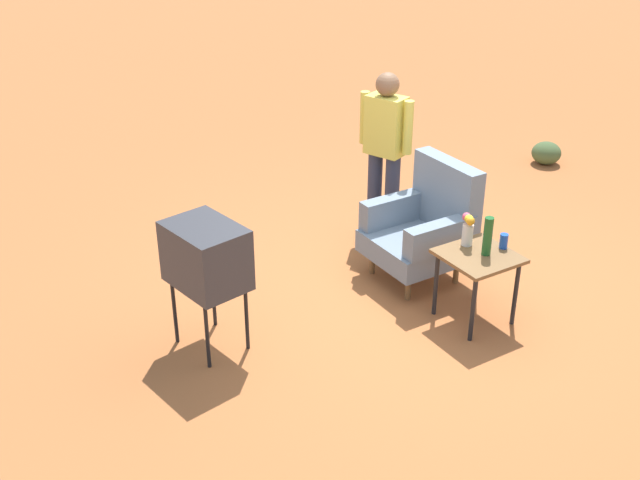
{
  "coord_description": "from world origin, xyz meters",
  "views": [
    {
      "loc": [
        4.64,
        -3.75,
        3.51
      ],
      "look_at": [
        -0.09,
        -0.85,
        0.65
      ],
      "focal_mm": 43.67,
      "sensor_mm": 36.0,
      "label": 1
    }
  ],
  "objects_px": {
    "side_table": "(478,264)",
    "soda_can_blue": "(504,241)",
    "person_standing": "(385,146)",
    "bottle_wine_green": "(488,236)",
    "tv_on_stand": "(206,256)",
    "flower_vase": "(468,228)",
    "armchair": "(425,225)"
  },
  "relations": [
    {
      "from": "side_table",
      "to": "soda_can_blue",
      "type": "relative_size",
      "value": 4.91
    },
    {
      "from": "tv_on_stand",
      "to": "bottle_wine_green",
      "type": "relative_size",
      "value": 3.22
    },
    {
      "from": "armchair",
      "to": "person_standing",
      "type": "relative_size",
      "value": 0.65
    },
    {
      "from": "person_standing",
      "to": "bottle_wine_green",
      "type": "xyz_separation_m",
      "value": [
        1.67,
        -0.21,
        -0.18
      ]
    },
    {
      "from": "tv_on_stand",
      "to": "soda_can_blue",
      "type": "distance_m",
      "value": 2.36
    },
    {
      "from": "person_standing",
      "to": "side_table",
      "type": "bearing_deg",
      "value": -8.92
    },
    {
      "from": "side_table",
      "to": "person_standing",
      "type": "xyz_separation_m",
      "value": [
        -1.64,
        0.26,
        0.43
      ]
    },
    {
      "from": "armchair",
      "to": "side_table",
      "type": "bearing_deg",
      "value": -7.19
    },
    {
      "from": "side_table",
      "to": "flower_vase",
      "type": "xyz_separation_m",
      "value": [
        -0.18,
        0.02,
        0.23
      ]
    },
    {
      "from": "side_table",
      "to": "soda_can_blue",
      "type": "xyz_separation_m",
      "value": [
        0.02,
        0.24,
        0.15
      ]
    },
    {
      "from": "armchair",
      "to": "bottle_wine_green",
      "type": "height_order",
      "value": "armchair"
    },
    {
      "from": "armchair",
      "to": "tv_on_stand",
      "type": "distance_m",
      "value": 2.1
    },
    {
      "from": "side_table",
      "to": "soda_can_blue",
      "type": "distance_m",
      "value": 0.28
    },
    {
      "from": "tv_on_stand",
      "to": "person_standing",
      "type": "bearing_deg",
      "value": 111.09
    },
    {
      "from": "tv_on_stand",
      "to": "bottle_wine_green",
      "type": "bearing_deg",
      "value": 68.28
    },
    {
      "from": "person_standing",
      "to": "flower_vase",
      "type": "distance_m",
      "value": 1.49
    },
    {
      "from": "side_table",
      "to": "tv_on_stand",
      "type": "relative_size",
      "value": 0.58
    },
    {
      "from": "side_table",
      "to": "tv_on_stand",
      "type": "bearing_deg",
      "value": -111.5
    },
    {
      "from": "armchair",
      "to": "bottle_wine_green",
      "type": "distance_m",
      "value": 0.86
    },
    {
      "from": "tv_on_stand",
      "to": "soda_can_blue",
      "type": "relative_size",
      "value": 8.44
    },
    {
      "from": "side_table",
      "to": "tv_on_stand",
      "type": "distance_m",
      "value": 2.14
    },
    {
      "from": "side_table",
      "to": "flower_vase",
      "type": "relative_size",
      "value": 2.26
    },
    {
      "from": "armchair",
      "to": "flower_vase",
      "type": "relative_size",
      "value": 4.0
    },
    {
      "from": "armchair",
      "to": "bottle_wine_green",
      "type": "bearing_deg",
      "value": -3.76
    },
    {
      "from": "armchair",
      "to": "soda_can_blue",
      "type": "relative_size",
      "value": 8.69
    },
    {
      "from": "armchair",
      "to": "tv_on_stand",
      "type": "height_order",
      "value": "armchair"
    },
    {
      "from": "armchair",
      "to": "tv_on_stand",
      "type": "relative_size",
      "value": 1.03
    },
    {
      "from": "side_table",
      "to": "armchair",
      "type": "bearing_deg",
      "value": 172.81
    },
    {
      "from": "armchair",
      "to": "soda_can_blue",
      "type": "height_order",
      "value": "armchair"
    },
    {
      "from": "tv_on_stand",
      "to": "soda_can_blue",
      "type": "xyz_separation_m",
      "value": [
        0.8,
        2.21,
        -0.12
      ]
    },
    {
      "from": "side_table",
      "to": "person_standing",
      "type": "bearing_deg",
      "value": 171.08
    },
    {
      "from": "tv_on_stand",
      "to": "flower_vase",
      "type": "height_order",
      "value": "tv_on_stand"
    }
  ]
}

